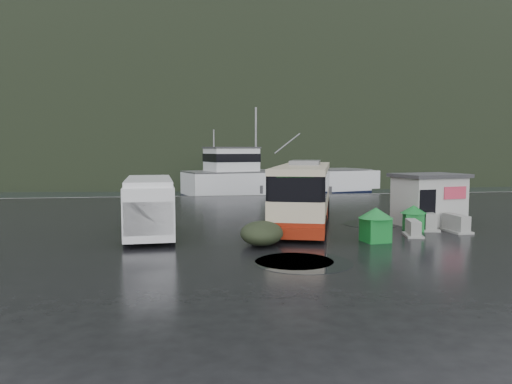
{
  "coord_description": "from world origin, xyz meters",
  "views": [
    {
      "loc": [
        -4.2,
        -23.77,
        4.13
      ],
      "look_at": [
        -0.28,
        3.99,
        1.7
      ],
      "focal_mm": 35.0,
      "sensor_mm": 36.0,
      "label": 1
    }
  ],
  "objects": [
    {
      "name": "waste_bin_left",
      "position": [
        4.13,
        -2.79,
        0.0
      ],
      "size": [
        1.25,
        1.25,
        1.54
      ],
      "primitive_type": null,
      "rotation": [
        0.0,
        0.0,
        0.14
      ],
      "color": "#167E2E",
      "rests_on": "ground"
    },
    {
      "name": "headland",
      "position": [
        10.0,
        250.0,
        0.0
      ],
      "size": [
        780.0,
        540.0,
        570.0
      ],
      "primitive_type": "ellipsoid",
      "color": "black",
      "rests_on": "ground"
    },
    {
      "name": "ticket_kiosk",
      "position": [
        8.81,
        1.48,
        0.0
      ],
      "size": [
        4.08,
        3.43,
        2.8
      ],
      "primitive_type": null,
      "rotation": [
        0.0,
        0.0,
        0.22
      ],
      "color": "beige",
      "rests_on": "ground"
    },
    {
      "name": "coach_bus",
      "position": [
        2.26,
        3.03,
        0.0
      ],
      "size": [
        6.6,
        12.72,
        3.5
      ],
      "primitive_type": null,
      "rotation": [
        0.0,
        0.0,
        -0.3
      ],
      "color": "beige",
      "rests_on": "ground"
    },
    {
      "name": "puddles",
      "position": [
        1.64,
        -3.72,
        0.01
      ],
      "size": [
        9.12,
        11.86,
        0.01
      ],
      "color": "black",
      "rests_on": "ground"
    },
    {
      "name": "quay_edge",
      "position": [
        0.0,
        20.0,
        0.0
      ],
      "size": [
        160.0,
        0.6,
        1.5
      ],
      "primitive_type": "cube",
      "color": "#999993",
      "rests_on": "ground"
    },
    {
      "name": "waste_bin_right",
      "position": [
        7.15,
        -0.21,
        0.0
      ],
      "size": [
        1.13,
        1.13,
        1.3
      ],
      "primitive_type": null,
      "rotation": [
        0.0,
        0.0,
        -0.23
      ],
      "color": "#167E2E",
      "rests_on": "ground"
    },
    {
      "name": "harbor_water",
      "position": [
        0.0,
        110.0,
        0.0
      ],
      "size": [
        300.0,
        180.0,
        0.02
      ],
      "primitive_type": "cube",
      "color": "black",
      "rests_on": "ground"
    },
    {
      "name": "jersey_barrier_a",
      "position": [
        6.46,
        -1.64,
        0.0
      ],
      "size": [
        1.1,
        1.66,
        0.76
      ],
      "primitive_type": null,
      "rotation": [
        0.0,
        0.0,
        -0.24
      ],
      "color": "#999993",
      "rests_on": "ground"
    },
    {
      "name": "jersey_barrier_c",
      "position": [
        8.05,
        0.08,
        0.0
      ],
      "size": [
        1.28,
        1.94,
        0.89
      ],
      "primitive_type": null,
      "rotation": [
        0.0,
        0.0,
        -0.23
      ],
      "color": "#999993",
      "rests_on": "ground"
    },
    {
      "name": "fishing_trawler",
      "position": [
        5.94,
        29.69,
        0.0
      ],
      "size": [
        25.1,
        12.03,
        9.83
      ],
      "primitive_type": null,
      "rotation": [
        0.0,
        0.0,
        0.28
      ],
      "color": "white",
      "rests_on": "ground"
    },
    {
      "name": "dome_tent",
      "position": [
        -0.99,
        -2.78,
        0.0
      ],
      "size": [
        2.42,
        2.96,
        1.02
      ],
      "primitive_type": null,
      "rotation": [
        0.0,
        0.0,
        -0.24
      ],
      "color": "#262F1C",
      "rests_on": "ground"
    },
    {
      "name": "white_van",
      "position": [
        -5.94,
        0.28,
        0.0
      ],
      "size": [
        2.67,
        6.74,
        2.77
      ],
      "primitive_type": null,
      "rotation": [
        0.0,
        0.0,
        0.06
      ],
      "color": "white",
      "rests_on": "ground"
    },
    {
      "name": "jersey_barrier_b",
      "position": [
        9.13,
        -0.81,
        0.0
      ],
      "size": [
        0.96,
        1.78,
        0.87
      ],
      "primitive_type": null,
      "rotation": [
        0.0,
        0.0,
        0.06
      ],
      "color": "#999993",
      "rests_on": "ground"
    },
    {
      "name": "ground",
      "position": [
        0.0,
        0.0,
        0.0
      ],
      "size": [
        160.0,
        160.0,
        0.0
      ],
      "primitive_type": "plane",
      "color": "black",
      "rests_on": "ground"
    }
  ]
}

